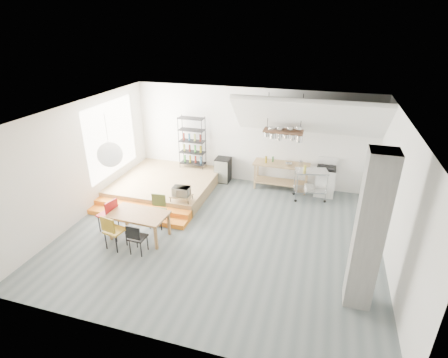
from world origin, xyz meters
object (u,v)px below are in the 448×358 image
(dining_table, at_px, (139,216))
(stove, at_px, (325,181))
(mini_fridge, at_px, (223,170))
(rolling_cart, at_px, (311,181))

(dining_table, bearing_deg, stove, 43.26)
(mini_fridge, bearing_deg, dining_table, -104.97)
(rolling_cart, height_order, mini_fridge, rolling_cart)
(dining_table, bearing_deg, mini_fridge, 77.28)
(dining_table, xyz_separation_m, mini_fridge, (1.05, 3.91, -0.19))
(stove, xyz_separation_m, mini_fridge, (-3.40, 0.04, -0.06))
(stove, xyz_separation_m, rolling_cart, (-0.43, -0.46, 0.14))
(stove, distance_m, dining_table, 5.89)
(mini_fridge, bearing_deg, stove, -0.74)
(stove, xyz_separation_m, dining_table, (-4.45, -3.87, 0.13))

